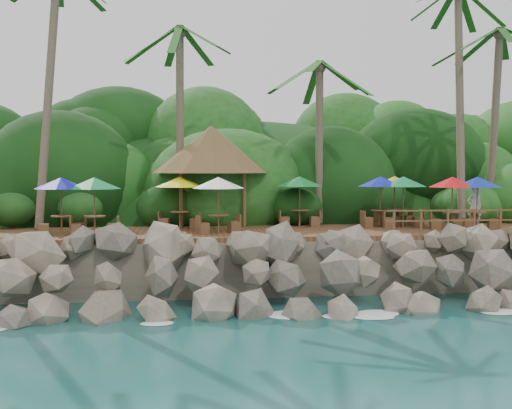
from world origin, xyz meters
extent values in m
plane|color=#19514F|center=(0.00, 0.00, 0.00)|extent=(140.00, 140.00, 0.00)
cube|color=gray|center=(0.00, 16.00, 1.05)|extent=(32.00, 25.20, 2.10)
ellipsoid|color=#143811|center=(0.00, 23.50, 0.00)|extent=(44.80, 28.00, 15.40)
cube|color=brown|center=(0.00, 6.00, 2.20)|extent=(26.00, 5.00, 0.20)
ellipsoid|color=white|center=(-6.00, 0.30, 0.03)|extent=(1.20, 0.80, 0.06)
ellipsoid|color=white|center=(-3.00, 0.30, 0.03)|extent=(1.20, 0.80, 0.06)
ellipsoid|color=white|center=(0.00, 0.30, 0.03)|extent=(1.20, 0.80, 0.06)
ellipsoid|color=white|center=(3.00, 0.30, 0.03)|extent=(1.20, 0.80, 0.06)
ellipsoid|color=white|center=(6.00, 0.30, 0.03)|extent=(1.20, 0.80, 0.06)
cylinder|color=brown|center=(-8.80, 8.26, 8.06)|extent=(1.17, 1.97, 11.45)
cylinder|color=brown|center=(-3.15, 9.26, 6.81)|extent=(0.45, 0.78, 9.02)
ellipsoid|color=#23601E|center=(-3.15, 9.26, 11.31)|extent=(6.00, 6.00, 2.40)
cylinder|color=brown|center=(3.40, 9.13, 6.08)|extent=(0.50, 0.60, 7.56)
ellipsoid|color=#23601E|center=(3.40, 9.13, 9.86)|extent=(6.00, 6.00, 2.40)
cylinder|color=brown|center=(9.97, 8.35, 7.97)|extent=(0.72, 1.92, 11.28)
cylinder|color=brown|center=(11.73, 8.38, 6.84)|extent=(0.61, 1.49, 9.05)
ellipsoid|color=#23601E|center=(11.73, 8.38, 11.38)|extent=(6.00, 6.00, 2.40)
cylinder|color=brown|center=(-3.11, 7.70, 3.50)|extent=(0.16, 0.16, 2.40)
cylinder|color=brown|center=(-0.31, 7.70, 3.50)|extent=(0.16, 0.16, 2.40)
cylinder|color=brown|center=(-3.11, 10.50, 3.50)|extent=(0.16, 0.16, 2.40)
cylinder|color=brown|center=(-0.31, 10.50, 3.50)|extent=(0.16, 0.16, 2.40)
cone|color=brown|center=(-1.71, 9.10, 5.80)|extent=(5.40, 5.40, 2.20)
cylinder|color=brown|center=(9.45, 5.44, 2.67)|extent=(0.08, 0.08, 0.73)
cylinder|color=brown|center=(9.45, 5.44, 3.04)|extent=(0.83, 0.83, 0.05)
cylinder|color=brown|center=(9.45, 5.44, 3.39)|extent=(0.05, 0.05, 2.18)
cone|color=#0B2295|center=(9.45, 5.44, 4.33)|extent=(2.08, 2.08, 0.45)
cube|color=brown|center=(8.79, 5.62, 2.53)|extent=(0.51, 0.51, 0.46)
cube|color=brown|center=(10.12, 5.25, 2.53)|extent=(0.51, 0.51, 0.46)
cylinder|color=brown|center=(2.16, 7.60, 2.67)|extent=(0.08, 0.08, 0.73)
cylinder|color=brown|center=(2.16, 7.60, 3.04)|extent=(0.83, 0.83, 0.05)
cylinder|color=brown|center=(2.16, 7.60, 3.39)|extent=(0.05, 0.05, 2.18)
cone|color=#0B6B25|center=(2.16, 7.60, 4.33)|extent=(2.08, 2.08, 0.45)
cube|color=brown|center=(1.47, 7.60, 2.53)|extent=(0.42, 0.42, 0.46)
cube|color=brown|center=(2.86, 7.60, 2.53)|extent=(0.42, 0.42, 0.46)
cylinder|color=brown|center=(8.39, 5.56, 2.67)|extent=(0.08, 0.08, 0.73)
cylinder|color=brown|center=(8.39, 5.56, 3.04)|extent=(0.83, 0.83, 0.05)
cylinder|color=brown|center=(8.39, 5.56, 3.39)|extent=(0.05, 0.05, 2.18)
cone|color=red|center=(8.39, 5.56, 4.33)|extent=(2.08, 2.08, 0.45)
cube|color=brown|center=(7.71, 5.67, 2.53)|extent=(0.48, 0.48, 0.46)
cube|color=brown|center=(9.08, 5.45, 2.53)|extent=(0.48, 0.48, 0.46)
cylinder|color=brown|center=(-3.17, 7.25, 2.67)|extent=(0.08, 0.08, 0.73)
cylinder|color=brown|center=(-3.17, 7.25, 3.04)|extent=(0.83, 0.83, 0.05)
cylinder|color=brown|center=(-3.17, 7.25, 3.39)|extent=(0.05, 0.05, 2.18)
cone|color=yellow|center=(-3.17, 7.25, 4.33)|extent=(2.08, 2.08, 0.45)
cube|color=brown|center=(-3.84, 7.43, 2.53)|extent=(0.51, 0.51, 0.46)
cube|color=brown|center=(-2.50, 7.08, 2.53)|extent=(0.51, 0.51, 0.46)
cylinder|color=brown|center=(-1.62, 5.12, 2.67)|extent=(0.08, 0.08, 0.73)
cylinder|color=brown|center=(-1.62, 5.12, 3.04)|extent=(0.83, 0.83, 0.05)
cylinder|color=brown|center=(-1.62, 5.12, 3.39)|extent=(0.05, 0.05, 2.18)
cone|color=white|center=(-1.62, 5.12, 4.33)|extent=(2.08, 2.08, 0.45)
cube|color=brown|center=(-2.26, 4.85, 2.53)|extent=(0.54, 0.54, 0.46)
cube|color=brown|center=(-0.98, 5.39, 2.53)|extent=(0.54, 0.54, 0.46)
cylinder|color=brown|center=(5.72, 7.07, 2.67)|extent=(0.08, 0.08, 0.73)
cylinder|color=brown|center=(5.72, 7.07, 3.04)|extent=(0.83, 0.83, 0.05)
cylinder|color=brown|center=(5.72, 7.07, 3.39)|extent=(0.05, 0.05, 2.18)
cone|color=#0D18AB|center=(5.72, 7.07, 4.33)|extent=(2.08, 2.08, 0.45)
cube|color=brown|center=(5.05, 6.89, 2.53)|extent=(0.51, 0.51, 0.46)
cube|color=brown|center=(6.39, 7.25, 2.53)|extent=(0.51, 0.51, 0.46)
cylinder|color=brown|center=(-6.47, 5.08, 2.67)|extent=(0.08, 0.08, 0.73)
cylinder|color=brown|center=(-6.47, 5.08, 3.04)|extent=(0.83, 0.83, 0.05)
cylinder|color=brown|center=(-6.47, 5.08, 3.39)|extent=(0.05, 0.05, 2.18)
cone|color=#0D7838|center=(-6.47, 5.08, 4.33)|extent=(2.08, 2.08, 0.45)
cube|color=brown|center=(-7.16, 5.09, 2.53)|extent=(0.42, 0.42, 0.46)
cube|color=brown|center=(-5.77, 5.07, 2.53)|extent=(0.42, 0.42, 0.46)
cylinder|color=brown|center=(-7.76, 5.29, 2.67)|extent=(0.08, 0.08, 0.73)
cylinder|color=brown|center=(-7.76, 5.29, 3.04)|extent=(0.83, 0.83, 0.05)
cylinder|color=brown|center=(-7.76, 5.29, 3.39)|extent=(0.05, 0.05, 2.18)
cone|color=#0C0FA7|center=(-7.76, 5.29, 4.33)|extent=(2.08, 2.08, 0.45)
cube|color=brown|center=(-8.44, 5.13, 2.53)|extent=(0.51, 0.51, 0.46)
cube|color=brown|center=(-7.09, 5.46, 2.53)|extent=(0.51, 0.51, 0.46)
cylinder|color=brown|center=(6.65, 6.69, 2.67)|extent=(0.08, 0.08, 0.73)
cylinder|color=brown|center=(6.65, 6.69, 3.04)|extent=(0.83, 0.83, 0.05)
cylinder|color=brown|center=(6.65, 6.69, 3.39)|extent=(0.05, 0.05, 2.18)
cone|color=#0D793C|center=(6.65, 6.69, 4.33)|extent=(2.08, 2.08, 0.45)
cube|color=brown|center=(5.96, 6.69, 2.53)|extent=(0.42, 0.42, 0.46)
cube|color=brown|center=(7.34, 6.69, 2.53)|extent=(0.42, 0.42, 0.46)
cylinder|color=brown|center=(6.52, 7.50, 2.67)|extent=(0.08, 0.08, 0.73)
cylinder|color=brown|center=(6.52, 7.50, 3.04)|extent=(0.83, 0.83, 0.05)
cylinder|color=brown|center=(6.52, 7.50, 3.39)|extent=(0.05, 0.05, 2.18)
cone|color=gold|center=(6.52, 7.50, 4.33)|extent=(2.08, 2.08, 0.45)
cube|color=brown|center=(5.85, 7.34, 2.53)|extent=(0.50, 0.50, 0.46)
cube|color=brown|center=(7.20, 7.65, 2.53)|extent=(0.50, 0.50, 0.46)
cylinder|color=brown|center=(5.15, 3.65, 2.80)|extent=(0.10, 0.10, 1.00)
cylinder|color=brown|center=(6.25, 3.65, 2.80)|extent=(0.10, 0.10, 1.00)
cylinder|color=brown|center=(7.35, 3.65, 2.80)|extent=(0.10, 0.10, 1.00)
cylinder|color=brown|center=(8.45, 3.65, 2.80)|extent=(0.10, 0.10, 1.00)
cylinder|color=brown|center=(9.55, 3.65, 2.80)|extent=(0.10, 0.10, 1.00)
cube|color=brown|center=(8.45, 3.65, 3.25)|extent=(7.20, 0.06, 0.06)
cube|color=brown|center=(8.45, 3.65, 2.85)|extent=(7.20, 0.06, 0.06)
imported|color=silver|center=(9.67, 6.09, 3.21)|extent=(0.67, 0.44, 1.81)
camera|label=1|loc=(-3.03, -19.23, 4.88)|focal=42.76mm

